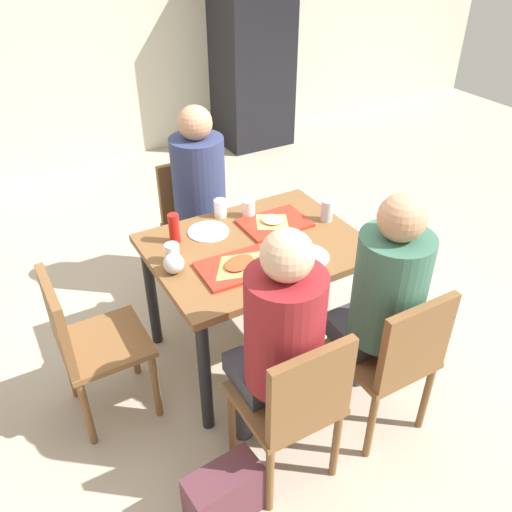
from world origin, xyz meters
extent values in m
cube|color=#B7A893|center=(0.00, 0.00, -0.01)|extent=(10.00, 10.00, 0.02)
cube|color=beige|center=(0.00, 3.20, 1.40)|extent=(10.00, 0.10, 2.80)
cube|color=brown|center=(0.00, 0.00, 0.71)|extent=(1.08, 0.83, 0.04)
cylinder|color=black|center=(-0.48, -0.36, 0.35)|extent=(0.06, 0.06, 0.69)
cylinder|color=black|center=(0.48, -0.36, 0.35)|extent=(0.06, 0.06, 0.69)
cylinder|color=black|center=(-0.48, 0.36, 0.35)|extent=(0.06, 0.06, 0.69)
cylinder|color=black|center=(0.48, 0.36, 0.35)|extent=(0.06, 0.06, 0.69)
cube|color=brown|center=(-0.27, -0.72, 0.43)|extent=(0.40, 0.40, 0.03)
cube|color=brown|center=(-0.27, -0.90, 0.65)|extent=(0.38, 0.04, 0.40)
cylinder|color=brown|center=(-0.44, -0.55, 0.21)|extent=(0.04, 0.04, 0.42)
cylinder|color=brown|center=(-0.10, -0.55, 0.21)|extent=(0.04, 0.04, 0.42)
cylinder|color=brown|center=(-0.44, -0.89, 0.21)|extent=(0.04, 0.04, 0.42)
cylinder|color=brown|center=(-0.10, -0.89, 0.21)|extent=(0.04, 0.04, 0.42)
cube|color=brown|center=(0.27, -0.72, 0.43)|extent=(0.40, 0.40, 0.03)
cube|color=brown|center=(0.27, -0.90, 0.65)|extent=(0.38, 0.04, 0.40)
cylinder|color=brown|center=(0.10, -0.55, 0.21)|extent=(0.04, 0.04, 0.42)
cylinder|color=brown|center=(0.44, -0.55, 0.21)|extent=(0.04, 0.04, 0.42)
cylinder|color=brown|center=(0.10, -0.89, 0.21)|extent=(0.04, 0.04, 0.42)
cylinder|color=brown|center=(0.44, -0.89, 0.21)|extent=(0.04, 0.04, 0.42)
cube|color=brown|center=(0.00, 0.72, 0.43)|extent=(0.40, 0.40, 0.03)
cube|color=brown|center=(0.00, 0.90, 0.65)|extent=(0.38, 0.04, 0.40)
cylinder|color=brown|center=(0.17, 0.55, 0.21)|extent=(0.04, 0.04, 0.42)
cylinder|color=brown|center=(-0.17, 0.55, 0.21)|extent=(0.04, 0.04, 0.42)
cylinder|color=brown|center=(0.17, 0.89, 0.21)|extent=(0.04, 0.04, 0.42)
cylinder|color=brown|center=(-0.17, 0.89, 0.21)|extent=(0.04, 0.04, 0.42)
cube|color=brown|center=(-0.84, 0.00, 0.43)|extent=(0.40, 0.40, 0.03)
cube|color=brown|center=(-1.02, 0.00, 0.65)|extent=(0.04, 0.38, 0.40)
cylinder|color=brown|center=(-0.67, 0.17, 0.21)|extent=(0.04, 0.04, 0.42)
cylinder|color=brown|center=(-0.67, -0.17, 0.21)|extent=(0.04, 0.04, 0.42)
cylinder|color=brown|center=(-1.01, 0.17, 0.21)|extent=(0.04, 0.04, 0.42)
cylinder|color=brown|center=(-1.01, -0.17, 0.21)|extent=(0.04, 0.04, 0.42)
cylinder|color=#383842|center=(-0.35, -0.49, 0.22)|extent=(0.10, 0.10, 0.45)
cylinder|color=#383842|center=(-0.19, -0.49, 0.22)|extent=(0.10, 0.10, 0.45)
cube|color=#383842|center=(-0.27, -0.59, 0.50)|extent=(0.32, 0.28, 0.10)
cylinder|color=maroon|center=(-0.27, -0.70, 0.81)|extent=(0.32, 0.32, 0.52)
sphere|color=#DBAD89|center=(-0.27, -0.70, 1.16)|extent=(0.20, 0.20, 0.20)
cylinder|color=#383842|center=(0.19, -0.49, 0.22)|extent=(0.10, 0.10, 0.45)
cylinder|color=#383842|center=(0.35, -0.49, 0.22)|extent=(0.10, 0.10, 0.45)
cube|color=#383842|center=(0.27, -0.59, 0.50)|extent=(0.32, 0.28, 0.10)
cylinder|color=#386651|center=(0.27, -0.70, 0.81)|extent=(0.32, 0.32, 0.52)
sphere|color=tan|center=(0.27, -0.70, 1.16)|extent=(0.20, 0.20, 0.20)
cylinder|color=#383842|center=(0.08, 0.49, 0.22)|extent=(0.10, 0.10, 0.45)
cylinder|color=#383842|center=(-0.08, 0.49, 0.22)|extent=(0.10, 0.10, 0.45)
cube|color=#383842|center=(0.00, 0.59, 0.50)|extent=(0.32, 0.28, 0.10)
cylinder|color=navy|center=(0.00, 0.70, 0.81)|extent=(0.32, 0.32, 0.52)
sphere|color=tan|center=(0.00, 0.70, 1.16)|extent=(0.20, 0.20, 0.20)
cube|color=red|center=(-0.19, -0.15, 0.74)|extent=(0.37, 0.27, 0.02)
cube|color=red|center=(0.19, 0.12, 0.74)|extent=(0.36, 0.26, 0.02)
cylinder|color=white|center=(-0.16, 0.23, 0.74)|extent=(0.22, 0.22, 0.01)
cylinder|color=white|center=(0.16, -0.23, 0.74)|extent=(0.22, 0.22, 0.01)
pyramid|color=tan|center=(-0.17, -0.15, 0.76)|extent=(0.28, 0.24, 0.01)
ellipsoid|color=#B74723|center=(-0.17, -0.15, 0.77)|extent=(0.19, 0.17, 0.01)
pyramid|color=#DBAD60|center=(0.18, 0.13, 0.76)|extent=(0.21, 0.21, 0.01)
ellipsoid|color=#D8C67F|center=(0.18, 0.13, 0.77)|extent=(0.14, 0.15, 0.01)
cylinder|color=white|center=(-0.03, 0.35, 0.78)|extent=(0.07, 0.07, 0.10)
cylinder|color=white|center=(0.03, -0.35, 0.78)|extent=(0.07, 0.07, 0.10)
cylinder|color=white|center=(-0.43, 0.06, 0.78)|extent=(0.07, 0.07, 0.10)
cylinder|color=white|center=(0.11, 0.27, 0.78)|extent=(0.07, 0.07, 0.10)
cylinder|color=#B7BCC6|center=(0.46, 0.02, 0.79)|extent=(0.07, 0.07, 0.12)
cylinder|color=red|center=(-0.35, 0.23, 0.81)|extent=(0.06, 0.06, 0.16)
sphere|color=silver|center=(-0.46, -0.02, 0.78)|extent=(0.10, 0.10, 0.10)
cube|color=#592D38|center=(-0.62, -0.82, 0.14)|extent=(0.33, 0.19, 0.28)
cube|color=black|center=(1.58, 2.85, 0.95)|extent=(0.70, 0.60, 1.90)
camera|label=1|loc=(-1.14, -1.99, 2.21)|focal=37.26mm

